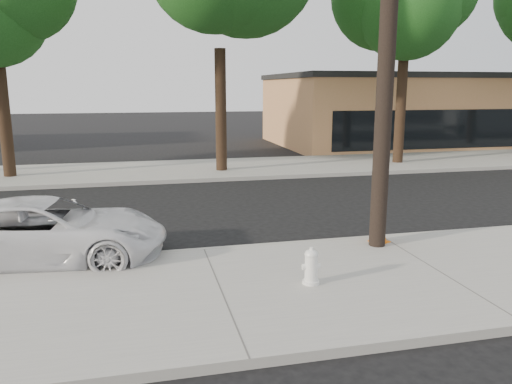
{
  "coord_description": "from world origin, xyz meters",
  "views": [
    {
      "loc": [
        -1.2,
        -11.95,
        3.42
      ],
      "look_at": [
        1.43,
        -0.73,
        1.0
      ],
      "focal_mm": 35.0,
      "sensor_mm": 36.0,
      "label": 1
    }
  ],
  "objects_px": {
    "police_cruiser": "(47,231)",
    "fire_hydrant": "(311,267)",
    "traffic_cone": "(380,227)",
    "utility_pole": "(388,20)"
  },
  "relations": [
    {
      "from": "police_cruiser",
      "to": "fire_hydrant",
      "type": "xyz_separation_m",
      "value": [
        4.6,
        -2.58,
        -0.2
      ]
    },
    {
      "from": "traffic_cone",
      "to": "fire_hydrant",
      "type": "bearing_deg",
      "value": -139.76
    },
    {
      "from": "utility_pole",
      "to": "police_cruiser",
      "type": "relative_size",
      "value": 1.94
    },
    {
      "from": "utility_pole",
      "to": "fire_hydrant",
      "type": "bearing_deg",
      "value": -140.85
    },
    {
      "from": "utility_pole",
      "to": "fire_hydrant",
      "type": "xyz_separation_m",
      "value": [
        -2.06,
        -1.68,
        -4.26
      ]
    },
    {
      "from": "utility_pole",
      "to": "fire_hydrant",
      "type": "distance_m",
      "value": 5.02
    },
    {
      "from": "police_cruiser",
      "to": "traffic_cone",
      "type": "xyz_separation_m",
      "value": [
        6.82,
        -0.7,
        -0.17
      ]
    },
    {
      "from": "utility_pole",
      "to": "fire_hydrant",
      "type": "height_order",
      "value": "utility_pole"
    },
    {
      "from": "fire_hydrant",
      "to": "traffic_cone",
      "type": "height_order",
      "value": "traffic_cone"
    },
    {
      "from": "police_cruiser",
      "to": "fire_hydrant",
      "type": "distance_m",
      "value": 5.28
    }
  ]
}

